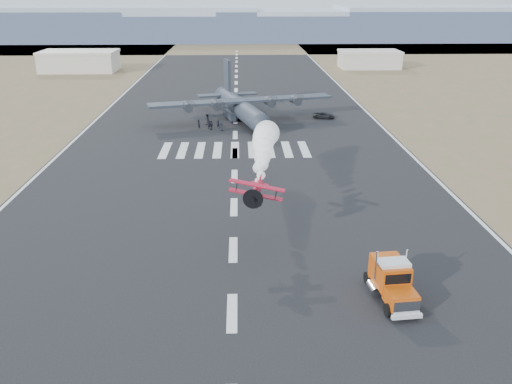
{
  "coord_description": "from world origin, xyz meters",
  "views": [
    {
      "loc": [
        0.81,
        -39.94,
        26.23
      ],
      "look_at": [
        2.65,
        18.73,
        4.0
      ],
      "focal_mm": 38.0,
      "sensor_mm": 36.0,
      "label": 1
    }
  ],
  "objects_px": {
    "support_vehicle": "(324,115)",
    "crew_h": "(255,125)",
    "hangar_right": "(369,59)",
    "crew_d": "(211,125)",
    "crew_f": "(209,125)",
    "crew_g": "(266,118)",
    "crew_c": "(207,119)",
    "transport_aircraft": "(240,106)",
    "crew_e": "(221,127)",
    "semi_truck": "(392,280)",
    "hangar_left": "(79,61)",
    "crew_a": "(218,123)",
    "aerobatic_biplane": "(257,191)",
    "crew_b": "(198,124)"
  },
  "relations": [
    {
      "from": "crew_a",
      "to": "crew_f",
      "type": "distance_m",
      "value": 1.84
    },
    {
      "from": "aerobatic_biplane",
      "to": "crew_h",
      "type": "height_order",
      "value": "aerobatic_biplane"
    },
    {
      "from": "hangar_right",
      "to": "transport_aircraft",
      "type": "relative_size",
      "value": 0.53
    },
    {
      "from": "crew_d",
      "to": "crew_e",
      "type": "relative_size",
      "value": 1.1
    },
    {
      "from": "crew_g",
      "to": "crew_c",
      "type": "bearing_deg",
      "value": -94.47
    },
    {
      "from": "hangar_left",
      "to": "crew_a",
      "type": "relative_size",
      "value": 13.3
    },
    {
      "from": "semi_truck",
      "to": "crew_g",
      "type": "height_order",
      "value": "semi_truck"
    },
    {
      "from": "crew_e",
      "to": "hangar_right",
      "type": "bearing_deg",
      "value": 122.74
    },
    {
      "from": "hangar_left",
      "to": "crew_d",
      "type": "xyz_separation_m",
      "value": [
        47.31,
        -80.92,
        -2.5
      ]
    },
    {
      "from": "crew_a",
      "to": "crew_d",
      "type": "relative_size",
      "value": 1.01
    },
    {
      "from": "aerobatic_biplane",
      "to": "crew_e",
      "type": "distance_m",
      "value": 50.51
    },
    {
      "from": "aerobatic_biplane",
      "to": "support_vehicle",
      "type": "height_order",
      "value": "aerobatic_biplane"
    },
    {
      "from": "aerobatic_biplane",
      "to": "crew_a",
      "type": "height_order",
      "value": "aerobatic_biplane"
    },
    {
      "from": "crew_e",
      "to": "crew_g",
      "type": "bearing_deg",
      "value": 99.05
    },
    {
      "from": "support_vehicle",
      "to": "crew_f",
      "type": "bearing_deg",
      "value": 117.8
    },
    {
      "from": "crew_b",
      "to": "crew_c",
      "type": "height_order",
      "value": "crew_c"
    },
    {
      "from": "crew_a",
      "to": "crew_b",
      "type": "relative_size",
      "value": 1.18
    },
    {
      "from": "hangar_right",
      "to": "crew_d",
      "type": "distance_m",
      "value": 99.78
    },
    {
      "from": "aerobatic_biplane",
      "to": "crew_f",
      "type": "distance_m",
      "value": 52.54
    },
    {
      "from": "crew_f",
      "to": "crew_g",
      "type": "height_order",
      "value": "crew_g"
    },
    {
      "from": "hangar_left",
      "to": "crew_e",
      "type": "height_order",
      "value": "hangar_left"
    },
    {
      "from": "support_vehicle",
      "to": "crew_d",
      "type": "distance_m",
      "value": 25.25
    },
    {
      "from": "support_vehicle",
      "to": "crew_h",
      "type": "relative_size",
      "value": 2.7
    },
    {
      "from": "crew_d",
      "to": "crew_f",
      "type": "bearing_deg",
      "value": -178.56
    },
    {
      "from": "hangar_right",
      "to": "crew_d",
      "type": "relative_size",
      "value": 11.24
    },
    {
      "from": "aerobatic_biplane",
      "to": "transport_aircraft",
      "type": "height_order",
      "value": "transport_aircraft"
    },
    {
      "from": "hangar_left",
      "to": "semi_truck",
      "type": "relative_size",
      "value": 2.85
    },
    {
      "from": "support_vehicle",
      "to": "aerobatic_biplane",
      "type": "bearing_deg",
      "value": 173.5
    },
    {
      "from": "support_vehicle",
      "to": "crew_d",
      "type": "bearing_deg",
      "value": 120.12
    },
    {
      "from": "transport_aircraft",
      "to": "support_vehicle",
      "type": "relative_size",
      "value": 8.22
    },
    {
      "from": "crew_a",
      "to": "crew_g",
      "type": "xyz_separation_m",
      "value": [
        9.84,
        4.54,
        -0.08
      ]
    },
    {
      "from": "semi_truck",
      "to": "support_vehicle",
      "type": "distance_m",
      "value": 71.58
    },
    {
      "from": "crew_c",
      "to": "crew_e",
      "type": "height_order",
      "value": "crew_c"
    },
    {
      "from": "semi_truck",
      "to": "crew_d",
      "type": "xyz_separation_m",
      "value": [
        -18.9,
        62.19,
        -0.96
      ]
    },
    {
      "from": "semi_truck",
      "to": "support_vehicle",
      "type": "xyz_separation_m",
      "value": [
        4.6,
        71.42,
        -1.22
      ]
    },
    {
      "from": "crew_a",
      "to": "crew_c",
      "type": "distance_m",
      "value": 4.76
    },
    {
      "from": "aerobatic_biplane",
      "to": "transport_aircraft",
      "type": "relative_size",
      "value": 0.16
    },
    {
      "from": "crew_a",
      "to": "crew_c",
      "type": "xyz_separation_m",
      "value": [
        -2.33,
        4.16,
        0.02
      ]
    },
    {
      "from": "hangar_left",
      "to": "crew_b",
      "type": "distance_m",
      "value": 91.03
    },
    {
      "from": "hangar_right",
      "to": "aerobatic_biplane",
      "type": "bearing_deg",
      "value": -107.64
    },
    {
      "from": "transport_aircraft",
      "to": "crew_d",
      "type": "height_order",
      "value": "transport_aircraft"
    },
    {
      "from": "aerobatic_biplane",
      "to": "crew_f",
      "type": "xyz_separation_m",
      "value": [
        -7.71,
        51.69,
        -5.39
      ]
    },
    {
      "from": "transport_aircraft",
      "to": "crew_e",
      "type": "xyz_separation_m",
      "value": [
        -3.67,
        -9.8,
        -2.05
      ]
    },
    {
      "from": "crew_g",
      "to": "transport_aircraft",
      "type": "bearing_deg",
      "value": -124.53
    },
    {
      "from": "hangar_right",
      "to": "crew_f",
      "type": "relative_size",
      "value": 12.65
    },
    {
      "from": "crew_c",
      "to": "crew_d",
      "type": "distance_m",
      "value": 5.76
    },
    {
      "from": "hangar_right",
      "to": "aerobatic_biplane",
      "type": "distance_m",
      "value": 143.48
    },
    {
      "from": "crew_a",
      "to": "crew_h",
      "type": "height_order",
      "value": "crew_a"
    },
    {
      "from": "support_vehicle",
      "to": "crew_e",
      "type": "xyz_separation_m",
      "value": [
        -21.52,
        -10.06,
        0.18
      ]
    },
    {
      "from": "crew_a",
      "to": "crew_c",
      "type": "bearing_deg",
      "value": -98.78
    }
  ]
}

